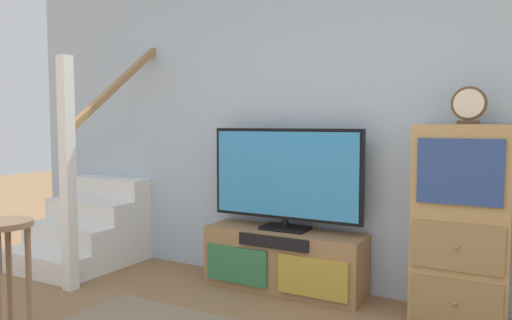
# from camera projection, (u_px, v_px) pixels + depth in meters

# --- Properties ---
(back_wall) EXTENTS (6.40, 0.12, 2.70)m
(back_wall) POSITION_uv_depth(u_px,v_px,m) (334.00, 115.00, 3.79)
(back_wall) COLOR #A8BCD1
(back_wall) RESTS_ON ground_plane
(media_console) EXTENTS (1.26, 0.38, 0.47)m
(media_console) POSITION_uv_depth(u_px,v_px,m) (284.00, 260.00, 3.78)
(media_console) COLOR #997047
(media_console) RESTS_ON ground_plane
(television) EXTENTS (1.23, 0.22, 0.78)m
(television) POSITION_uv_depth(u_px,v_px,m) (285.00, 176.00, 3.75)
(television) COLOR black
(television) RESTS_ON media_console
(side_cabinet) EXTENTS (0.58, 0.38, 1.28)m
(side_cabinet) POSITION_uv_depth(u_px,v_px,m) (461.00, 224.00, 3.15)
(side_cabinet) COLOR tan
(side_cabinet) RESTS_ON ground_plane
(desk_clock) EXTENTS (0.21, 0.08, 0.24)m
(desk_clock) POSITION_uv_depth(u_px,v_px,m) (469.00, 105.00, 3.07)
(desk_clock) COLOR #4C3823
(desk_clock) RESTS_ON side_cabinet
(staircase) EXTENTS (1.00, 1.36, 2.20)m
(staircase) POSITION_uv_depth(u_px,v_px,m) (103.00, 219.00, 4.72)
(staircase) COLOR white
(staircase) RESTS_ON ground_plane
(bar_stool_near) EXTENTS (0.34, 0.34, 0.72)m
(bar_stool_near) POSITION_uv_depth(u_px,v_px,m) (4.00, 252.00, 2.88)
(bar_stool_near) COLOR brown
(bar_stool_near) RESTS_ON ground_plane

